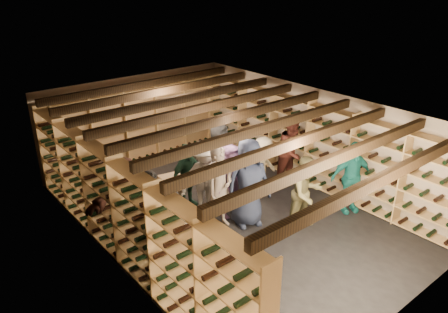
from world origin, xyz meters
The scene contains 23 objects.
ground centered at (0.00, 0.00, 0.00)m, with size 8.00×8.00×0.00m, color black.
walls centered at (0.00, 0.00, 1.20)m, with size 5.52×8.02×2.40m.
ceiling centered at (0.00, 0.00, 2.40)m, with size 5.50×8.00×0.01m, color beige.
ceiling_joists centered at (0.00, 0.00, 2.26)m, with size 5.40×7.12×0.18m.
wine_rack_left centered at (-2.57, 0.00, 1.08)m, with size 0.32×7.50×2.15m.
wine_rack_right centered at (2.57, 0.00, 1.08)m, with size 0.32×7.50×2.15m.
wine_rack_back centered at (0.00, 3.83, 1.07)m, with size 4.70×0.30×2.15m.
crate_stack_left centered at (-0.70, 1.30, 0.34)m, with size 0.56×0.43×0.68m.
crate_stack_right centered at (0.99, 1.30, 0.26)m, with size 0.57×0.44×0.51m.
crate_loose centered at (1.85, 2.26, 0.09)m, with size 0.50×0.33×0.17m, color tan.
person_0 centered at (-2.18, -0.95, 0.90)m, with size 0.88×0.57×1.80m, color black.
person_1 centered at (-1.89, -0.01, 0.82)m, with size 0.60×0.39×1.63m, color black.
person_2 centered at (0.88, -1.39, 0.81)m, with size 0.79×0.61×1.62m, color brown.
person_3 centered at (1.17, 0.18, 0.75)m, with size 0.96×0.55×1.49m, color beige.
person_4 centered at (2.18, -1.55, 0.83)m, with size 0.97×0.41×1.66m, color #1A7F7B.
person_5 centered at (-2.18, 0.46, 0.91)m, with size 1.69×0.54×1.82m, color brown.
person_6 centered at (0.09, -0.50, 0.96)m, with size 0.93×0.61×1.91m, color #1F2741.
person_7 centered at (-0.46, -0.24, 0.92)m, with size 0.67×0.44×1.83m, color gray.
person_8 centered at (2.16, 0.17, 0.91)m, with size 0.88×0.69×1.82m, color #4F221B.
person_9 centered at (-0.40, 0.34, 0.88)m, with size 1.14×0.65×1.76m, color beige.
person_10 centered at (-0.51, 0.88, 0.77)m, with size 0.90×0.38×1.54m, color #234E3A.
person_11 centered at (0.07, 0.05, 0.82)m, with size 1.53×0.49×1.65m, color #855C90.
person_12 centered at (0.75, 1.30, 0.82)m, with size 0.80×0.52×1.64m, color #2C2D31.
Camera 1 is at (-5.41, -6.39, 5.07)m, focal length 35.00 mm.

